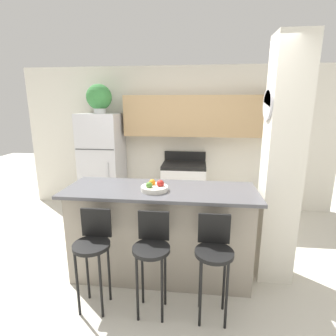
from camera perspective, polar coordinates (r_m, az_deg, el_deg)
ground_plane at (r=3.26m, az=-1.56°, el=-21.87°), size 14.00×14.00×0.00m
wall_back at (r=4.70m, az=3.66°, el=8.12°), size 5.60×0.38×2.55m
pillar_right at (r=2.94m, az=23.48°, el=0.45°), size 0.38×0.32×2.55m
counter_bar at (r=2.99m, az=-1.62°, el=-13.79°), size 2.04×0.72×1.02m
refrigerator at (r=4.76m, az=-13.96°, el=0.87°), size 0.67×0.70×1.75m
stove_range at (r=4.63m, az=3.45°, el=-4.42°), size 0.74×0.61×1.07m
bar_stool_left at (r=2.61m, az=-15.98°, el=-15.98°), size 0.34×0.34×0.95m
bar_stool_mid at (r=2.47m, az=-3.51°, el=-17.28°), size 0.34×0.34×0.95m
bar_stool_right at (r=2.44m, az=9.96°, el=-17.81°), size 0.34×0.34×0.95m
potted_plant_on_fridge at (r=4.66m, az=-14.77°, el=14.58°), size 0.42×0.42×0.48m
fruit_bowl at (r=2.73m, az=-2.96°, el=-4.24°), size 0.28×0.28×0.11m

